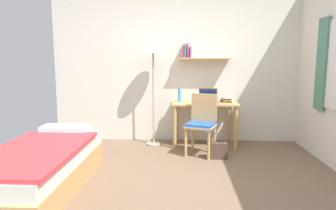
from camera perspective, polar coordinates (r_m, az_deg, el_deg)
ground_plane at (r=3.53m, az=2.01°, el=-15.05°), size 5.28×5.28×0.00m
wall_back at (r=5.26m, az=2.38°, el=7.32°), size 4.40×0.27×2.60m
bed at (r=3.69m, az=-22.90°, el=-10.73°), size 0.90×1.96×0.54m
desk at (r=5.02m, az=6.88°, el=-0.97°), size 1.06×0.57×0.72m
desk_chair at (r=4.53m, az=6.38°, el=-3.12°), size 0.52×0.51×0.91m
standing_lamp at (r=4.95m, az=-2.82°, el=9.81°), size 0.37×0.37×1.74m
laptop at (r=5.01m, az=7.61°, el=1.18°), size 0.31×0.23×0.22m
water_bottle at (r=5.00m, az=2.21°, el=1.93°), size 0.07×0.07×0.23m
book_stack at (r=5.10m, az=10.97°, el=1.11°), size 0.19×0.26×0.09m
handbag at (r=4.45m, az=9.26°, el=-8.33°), size 0.28×0.11×0.38m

